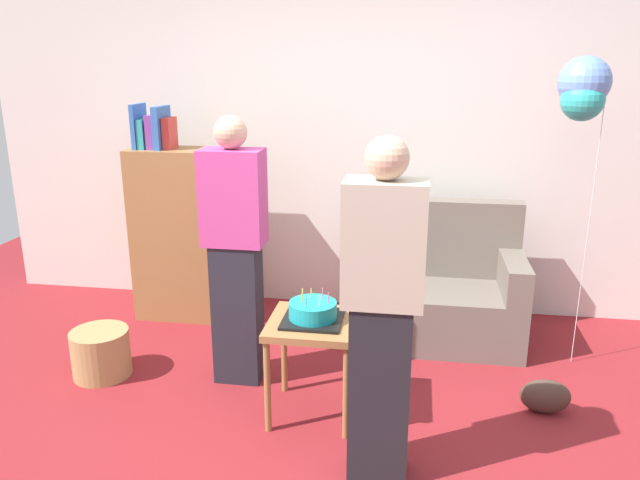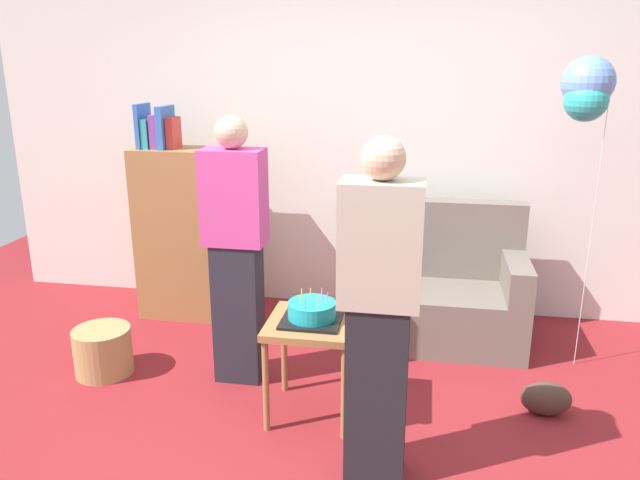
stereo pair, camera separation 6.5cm
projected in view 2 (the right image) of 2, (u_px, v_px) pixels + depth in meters
name	position (u px, v px, depth m)	size (l,w,h in m)	color
ground_plane	(323.00, 452.00, 3.12)	(8.00, 8.00, 0.00)	maroon
wall_back	(369.00, 138.00, 4.67)	(6.00, 0.10, 2.70)	silver
couch	(444.00, 292.00, 4.33)	(1.10, 0.70, 0.96)	#6B6056
bookshelf	(191.00, 231.00, 4.64)	(0.80, 0.36, 1.62)	olive
side_table	(312.00, 335.00, 3.34)	(0.48, 0.48, 0.57)	olive
birthday_cake	(312.00, 312.00, 3.30)	(0.32, 0.32, 0.17)	black
person_blowing_candles	(236.00, 251.00, 3.63)	(0.36, 0.22, 1.63)	#23232D
person_holding_cake	(379.00, 314.00, 2.74)	(0.36, 0.22, 1.63)	black
wicker_basket	(103.00, 351.00, 3.88)	(0.36, 0.36, 0.30)	#A88451
handbag	(546.00, 399.00, 3.43)	(0.28, 0.14, 0.20)	#473328
balloon_bunch	(587.00, 89.00, 3.60)	(0.31, 0.32, 1.95)	silver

